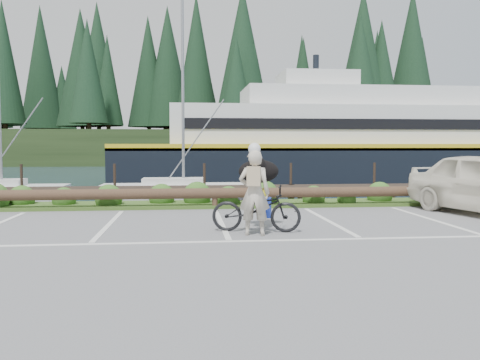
% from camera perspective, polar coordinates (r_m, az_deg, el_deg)
% --- Properties ---
extents(ground, '(72.00, 72.00, 0.00)m').
position_cam_1_polar(ground, '(10.15, -1.38, -6.50)').
color(ground, '#5F5F62').
extents(harbor_backdrop, '(170.00, 160.00, 30.00)m').
position_cam_1_polar(harbor_backdrop, '(88.50, -5.27, 2.78)').
color(harbor_backdrop, '#1C3143').
rests_on(harbor_backdrop, ground).
extents(vegetation_strip, '(34.00, 1.60, 0.10)m').
position_cam_1_polar(vegetation_strip, '(15.38, -2.99, -2.73)').
color(vegetation_strip, '#3D5B21').
rests_on(vegetation_strip, ground).
extents(log_rail, '(32.00, 0.30, 0.60)m').
position_cam_1_polar(log_rail, '(14.69, -2.84, -3.24)').
color(log_rail, '#443021').
rests_on(log_rail, ground).
extents(bicycle, '(1.99, 1.06, 0.99)m').
position_cam_1_polar(bicycle, '(10.79, 1.83, -3.21)').
color(bicycle, black).
rests_on(bicycle, ground).
extents(cyclist, '(0.71, 0.55, 1.74)m').
position_cam_1_polar(cyclist, '(10.31, 1.62, -1.45)').
color(cyclist, '#BFB5A2').
rests_on(cyclist, ground).
extents(dog, '(0.63, 0.98, 0.52)m').
position_cam_1_polar(dog, '(11.33, 2.11, 0.98)').
color(dog, black).
rests_on(dog, bicycle).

